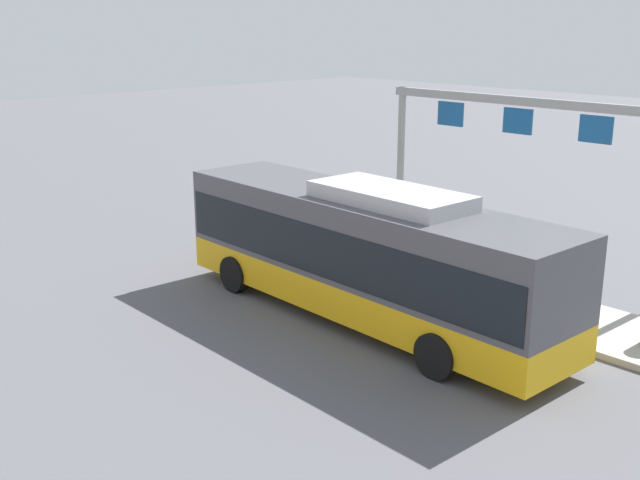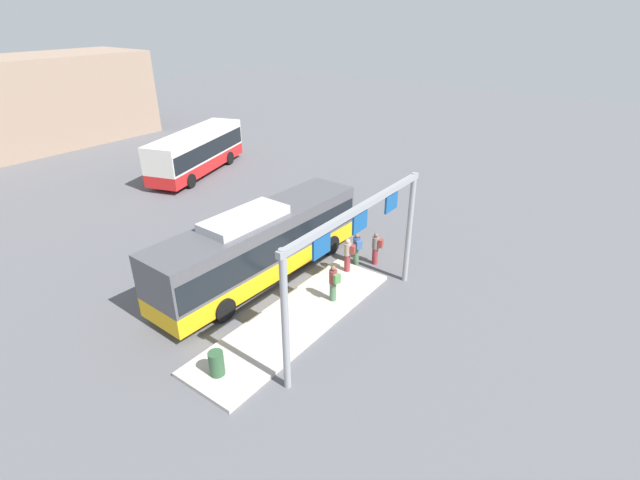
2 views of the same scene
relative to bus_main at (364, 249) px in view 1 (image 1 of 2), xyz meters
name	(u,v)px [view 1 (image 1 of 2)]	position (x,y,z in m)	size (l,w,h in m)	color
ground_plane	(363,319)	(0.01, 0.00, -1.81)	(120.00, 120.00, 0.00)	#56565B
platform_curb	(502,301)	(-1.76, -3.46, -1.73)	(10.00, 2.80, 0.16)	#B2ADA3
bus_main	(364,249)	(0.00, 0.00, 0.00)	(11.27, 2.93, 3.46)	#EAAD14
person_boarding	(348,227)	(4.19, -3.66, -0.92)	(0.40, 0.57, 1.67)	maroon
person_waiting_near	(372,235)	(2.59, -3.08, -0.76)	(0.44, 0.59, 1.67)	maroon
person_waiting_mid	(346,235)	(3.57, -2.94, -0.92)	(0.54, 0.61, 1.67)	#476B4C
person_waiting_far	(457,247)	(0.15, -3.96, -0.76)	(0.46, 0.59, 1.67)	#476B4C
platform_sign_gantry	(516,149)	(-0.53, -5.53, 1.92)	(8.81, 0.24, 5.20)	gray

